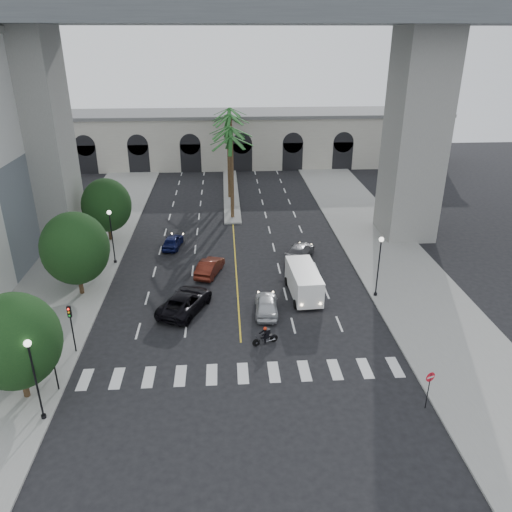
{
  "coord_description": "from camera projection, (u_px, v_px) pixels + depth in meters",
  "views": [
    {
      "loc": [
        -0.86,
        -27.72,
        19.99
      ],
      "look_at": [
        1.34,
        6.0,
        4.9
      ],
      "focal_mm": 35.0,
      "sensor_mm": 36.0,
      "label": 1
    }
  ],
  "objects": [
    {
      "name": "median",
      "position": [
        231.0,
        193.0,
        68.04
      ],
      "size": [
        2.0,
        24.0,
        0.2
      ],
      "primitive_type": "cube",
      "color": "gray",
      "rests_on": "ground"
    },
    {
      "name": "pedestrian_b",
      "position": [
        29.0,
        336.0,
        34.35
      ],
      "size": [
        0.83,
        0.67,
        1.64
      ],
      "primitive_type": "imported",
      "rotation": [
        0.0,
        0.0,
        -0.06
      ],
      "color": "black",
      "rests_on": "sidewalk_left"
    },
    {
      "name": "palm_d",
      "position": [
        230.0,
        119.0,
        65.98
      ],
      "size": [
        3.2,
        3.2,
        10.9
      ],
      "color": "#47331E",
      "rests_on": "ground"
    },
    {
      "name": "bridge",
      "position": [
        267.0,
        51.0,
        46.16
      ],
      "size": [
        75.0,
        13.0,
        26.0
      ],
      "color": "gray",
      "rests_on": "ground"
    },
    {
      "name": "cargo_van",
      "position": [
        304.0,
        281.0,
        41.02
      ],
      "size": [
        2.57,
        5.82,
        2.43
      ],
      "rotation": [
        0.0,
        0.0,
        0.06
      ],
      "color": "white",
      "rests_on": "ground"
    },
    {
      "name": "palm_e",
      "position": [
        228.0,
        118.0,
        69.79
      ],
      "size": [
        3.2,
        3.2,
        10.4
      ],
      "color": "#47331E",
      "rests_on": "ground"
    },
    {
      "name": "palm_a",
      "position": [
        231.0,
        141.0,
        55.26
      ],
      "size": [
        3.2,
        3.2,
        10.3
      ],
      "color": "#47331E",
      "rests_on": "ground"
    },
    {
      "name": "street_tree_mid",
      "position": [
        75.0,
        248.0,
        40.08
      ],
      "size": [
        5.44,
        5.44,
        7.21
      ],
      "color": "#382616",
      "rests_on": "ground"
    },
    {
      "name": "palm_c",
      "position": [
        228.0,
        130.0,
        62.61
      ],
      "size": [
        3.2,
        3.2,
        10.1
      ],
      "color": "#47331E",
      "rests_on": "ground"
    },
    {
      "name": "car_b",
      "position": [
        210.0,
        267.0,
        45.03
      ],
      "size": [
        2.79,
        4.64,
        1.44
      ],
      "primitive_type": "imported",
      "rotation": [
        0.0,
        0.0,
        2.83
      ],
      "color": "#4F190F",
      "rests_on": "ground"
    },
    {
      "name": "palm_f",
      "position": [
        230.0,
        112.0,
        73.34
      ],
      "size": [
        3.2,
        3.2,
        10.7
      ],
      "color": "#47331E",
      "rests_on": "ground"
    },
    {
      "name": "car_d",
      "position": [
        300.0,
        251.0,
        48.29
      ],
      "size": [
        3.8,
        5.3,
        1.42
      ],
      "primitive_type": "imported",
      "rotation": [
        0.0,
        0.0,
        2.73
      ],
      "color": "slate",
      "rests_on": "ground"
    },
    {
      "name": "lamp_post_left_near",
      "position": [
        34.0,
        373.0,
        26.91
      ],
      "size": [
        0.4,
        0.4,
        5.35
      ],
      "color": "black",
      "rests_on": "ground"
    },
    {
      "name": "sidewalk_right",
      "position": [
        391.0,
        260.0,
        47.99
      ],
      "size": [
        8.0,
        100.0,
        0.15
      ],
      "primitive_type": "cube",
      "color": "gray",
      "rests_on": "ground"
    },
    {
      "name": "pier_building",
      "position": [
        228.0,
        138.0,
        81.83
      ],
      "size": [
        71.0,
        10.5,
        8.5
      ],
      "color": "beige",
      "rests_on": "ground"
    },
    {
      "name": "car_c",
      "position": [
        185.0,
        301.0,
        39.08
      ],
      "size": [
        4.72,
        6.3,
        1.59
      ],
      "primitive_type": "imported",
      "rotation": [
        0.0,
        0.0,
        2.73
      ],
      "color": "black",
      "rests_on": "ground"
    },
    {
      "name": "car_a",
      "position": [
        266.0,
        304.0,
        38.77
      ],
      "size": [
        1.99,
        4.41,
        1.47
      ],
      "primitive_type": "imported",
      "rotation": [
        0.0,
        0.0,
        3.08
      ],
      "color": "silver",
      "rests_on": "ground"
    },
    {
      "name": "ground",
      "position": [
        242.0,
        359.0,
        33.46
      ],
      "size": [
        140.0,
        140.0,
        0.0
      ],
      "primitive_type": "plane",
      "color": "black",
      "rests_on": "ground"
    },
    {
      "name": "do_not_enter_sign",
      "position": [
        430.0,
        383.0,
        28.37
      ],
      "size": [
        0.59,
        0.24,
        2.53
      ],
      "rotation": [
        0.0,
        0.0,
        0.35
      ],
      "color": "black",
      "rests_on": "ground"
    },
    {
      "name": "lamp_post_left_far",
      "position": [
        112.0,
        232.0,
        46.04
      ],
      "size": [
        0.4,
        0.4,
        5.35
      ],
      "color": "black",
      "rests_on": "ground"
    },
    {
      "name": "car_e",
      "position": [
        173.0,
        241.0,
        50.7
      ],
      "size": [
        2.16,
        4.14,
        1.35
      ],
      "primitive_type": "imported",
      "rotation": [
        0.0,
        0.0,
        2.99
      ],
      "color": "#0F1548",
      "rests_on": "ground"
    },
    {
      "name": "sidewalk_left",
      "position": [
        74.0,
        269.0,
        46.2
      ],
      "size": [
        8.0,
        100.0,
        0.15
      ],
      "primitive_type": "cube",
      "color": "gray",
      "rests_on": "ground"
    },
    {
      "name": "street_tree_far",
      "position": [
        107.0,
        205.0,
        51.14
      ],
      "size": [
        5.04,
        5.04,
        6.68
      ],
      "color": "#382616",
      "rests_on": "ground"
    },
    {
      "name": "palm_b",
      "position": [
        231.0,
        132.0,
        58.8
      ],
      "size": [
        3.2,
        3.2,
        10.6
      ],
      "color": "#47331E",
      "rests_on": "ground"
    },
    {
      "name": "motorcycle_rider",
      "position": [
        266.0,
        336.0,
        34.9
      ],
      "size": [
        1.85,
        0.79,
        1.39
      ],
      "rotation": [
        0.0,
        0.0,
        0.35
      ],
      "color": "black",
      "rests_on": "ground"
    },
    {
      "name": "traffic_signal_far",
      "position": [
        71.0,
        321.0,
        33.13
      ],
      "size": [
        0.25,
        0.18,
        3.65
      ],
      "color": "black",
      "rests_on": "ground"
    },
    {
      "name": "traffic_signal_near",
      "position": [
        52.0,
        357.0,
        29.48
      ],
      "size": [
        0.25,
        0.18,
        3.65
      ],
      "color": "black",
      "rests_on": "ground"
    },
    {
      "name": "street_tree_near",
      "position": [
        15.0,
        341.0,
        28.31
      ],
      "size": [
        5.2,
        5.2,
        6.89
      ],
      "color": "#382616",
      "rests_on": "ground"
    },
    {
      "name": "pedestrian_a",
      "position": [
        40.0,
        315.0,
        36.63
      ],
      "size": [
        0.75,
        0.54,
        1.93
      ],
      "primitive_type": "imported",
      "rotation": [
        0.0,
        0.0,
        -0.12
      ],
      "color": "black",
      "rests_on": "sidewalk_left"
    },
    {
      "name": "lamp_post_right",
      "position": [
        379.0,
        262.0,
        40.11
      ],
      "size": [
        0.4,
        0.4,
        5.35
      ],
      "color": "black",
      "rests_on": "ground"
    }
  ]
}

